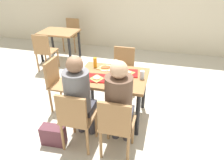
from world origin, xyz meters
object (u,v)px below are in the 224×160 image
person_in_red (79,94)px  paper_plate_center (106,68)px  chair_left_end (58,81)px  pizza_slice_c (106,67)px  main_table (112,82)px  tray_red_far (126,73)px  chair_near_right (116,124)px  pizza_slice_b (128,72)px  pizza_slice_a (97,78)px  plastic_cup_a (116,63)px  tray_red_near (97,78)px  person_in_brown_jacket (119,100)px  chair_near_left (76,117)px  foil_bundle (83,70)px  condiment_bottle (95,63)px  chair_far_side (123,67)px  paper_plate_near_edge (119,84)px  plastic_cup_b (107,84)px  soda_can (142,75)px  background_chair_near (44,50)px  background_chair_far (72,32)px  handbag (53,135)px  background_table (59,36)px

person_in_red → paper_plate_center: (0.10, 0.86, -0.03)m
chair_left_end → pizza_slice_c: chair_left_end is taller
main_table → tray_red_far: tray_red_far is taller
chair_near_right → pizza_slice_b: chair_near_right is taller
pizza_slice_a → plastic_cup_a: plastic_cup_a is taller
tray_red_near → pizza_slice_a: 0.03m
person_in_brown_jacket → tray_red_near: person_in_brown_jacket is taller
chair_left_end → pizza_slice_c: size_ratio=3.16×
chair_left_end → person_in_brown_jacket: 1.35m
main_table → person_in_brown_jacket: bearing=-68.2°
chair_near_left → foil_bundle: size_ratio=8.62×
person_in_red → condiment_bottle: 0.87m
person_in_brown_jacket → pizza_slice_a: 0.65m
chair_far_side → paper_plate_near_edge: chair_far_side is taller
plastic_cup_b → plastic_cup_a: bearing=94.3°
paper_plate_near_edge → soda_can: bearing=40.3°
chair_near_right → plastic_cup_b: 0.57m
tray_red_far → background_chair_near: (-2.06, 1.11, -0.23)m
chair_near_left → background_chair_near: (-1.62, 2.01, 0.00)m
tray_red_near → paper_plate_near_edge: (0.33, -0.08, -0.00)m
tray_red_far → plastic_cup_a: (-0.21, 0.22, 0.04)m
background_chair_far → paper_plate_center: bearing=-55.2°
person_in_brown_jacket → condiment_bottle: bearing=124.5°
foil_bundle → handbag: 1.02m
soda_can → pizza_slice_a: bearing=-163.4°
background_chair_near → person_in_red: bearing=-49.1°
plastic_cup_a → background_chair_near: bearing=154.4°
pizza_slice_a → soda_can: bearing=16.6°
pizza_slice_b → person_in_brown_jacket: bearing=-86.4°
pizza_slice_a → background_table: (-1.69, 2.13, -0.15)m
pizza_slice_c → foil_bundle: size_ratio=2.73×
pizza_slice_b → plastic_cup_b: 0.49m
condiment_bottle → handbag: condiment_bottle is taller
chair_far_side → chair_left_end: bearing=-138.9°
person_in_brown_jacket → soda_can: 0.69m
chair_near_right → plastic_cup_b: chair_near_right is taller
tray_red_far → plastic_cup_a: size_ratio=3.60×
soda_can → foil_bundle: size_ratio=1.22×
plastic_cup_b → handbag: (-0.63, -0.46, -0.63)m
chair_left_end → background_table: size_ratio=0.96×
pizza_slice_a → soda_can: size_ratio=1.81×
background_table → background_chair_far: size_ratio=1.04×
person_in_red → paper_plate_center: person_in_red is taller
tray_red_near → foil_bundle: foil_bundle is taller
main_table → pizza_slice_c: 0.30m
main_table → foil_bundle: size_ratio=10.30×
person_in_red → background_chair_near: person_in_red is taller
handbag → pizza_slice_a: bearing=56.2°
main_table → tray_red_near: 0.25m
background_table → chair_far_side: bearing=-32.1°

